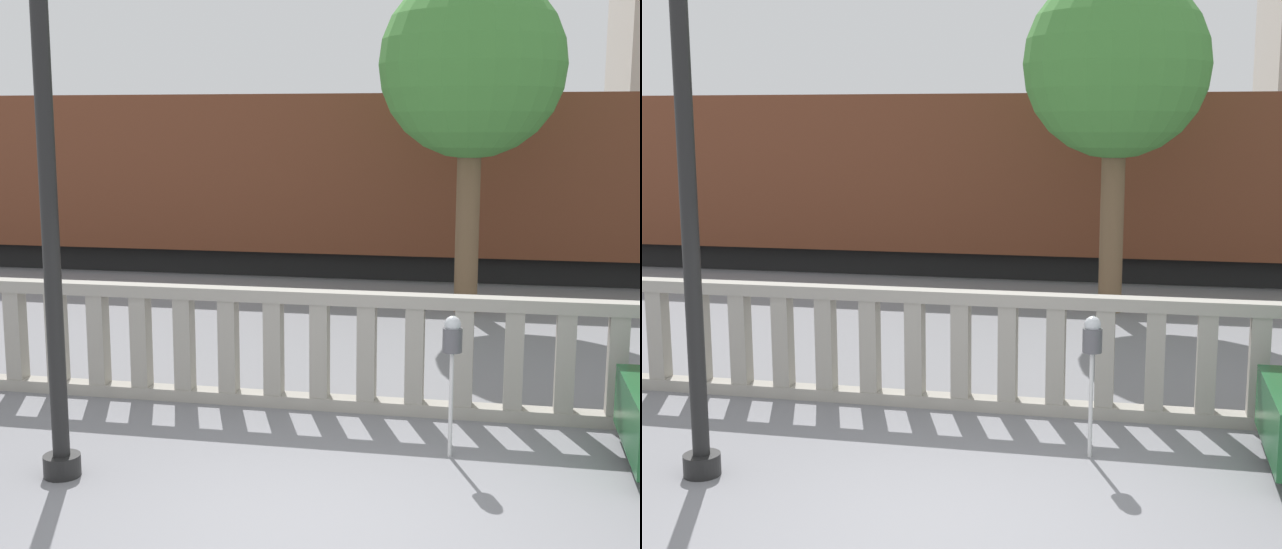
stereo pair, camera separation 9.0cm
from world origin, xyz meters
The scene contains 6 objects.
ground_plane centered at (0.00, 0.00, 0.00)m, with size 160.00×160.00×0.00m, color slate.
balustrade centered at (0.00, 3.08, 0.68)m, with size 12.39×0.24×1.35m.
lamppost centered at (-2.46, 0.68, 3.02)m, with size 0.35×0.35×5.61m.
parking_meter centered at (1.00, 1.87, 1.13)m, with size 0.19×0.19×1.39m.
train_near centered at (-1.28, 12.66, 1.98)m, with size 25.89×2.77×4.38m.
tree_right centered at (0.88, 8.76, 4.10)m, with size 3.09×3.09×5.69m.
Camera 1 is at (1.38, -6.44, 3.19)m, focal length 50.00 mm.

